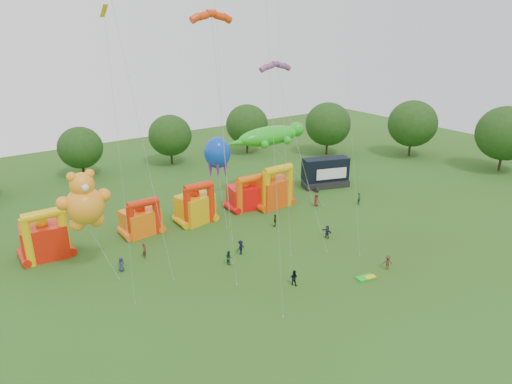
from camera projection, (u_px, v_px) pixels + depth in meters
ground at (353, 321)px, 42.34m from camera, size 160.00×160.00×0.00m
tree_ring at (344, 263)px, 39.99m from camera, size 123.79×125.89×12.07m
bouncy_castle_0 at (45, 238)px, 53.17m from camera, size 5.42×4.56×6.35m
bouncy_castle_1 at (141, 220)px, 59.24m from camera, size 4.84×4.06×5.13m
bouncy_castle_2 at (196, 206)px, 62.65m from camera, size 5.25×4.55×6.03m
bouncy_castle_3 at (245, 195)px, 67.34m from camera, size 5.22×4.54×5.41m
bouncy_castle_4 at (272, 190)px, 68.26m from camera, size 5.71×4.75×6.59m
stage_trailer at (325, 173)px, 76.17m from camera, size 8.20×5.21×4.99m
teddy_bear_kite at (90, 217)px, 48.10m from camera, size 5.63×5.26×11.92m
gecko_kite at (286, 159)px, 71.10m from camera, size 14.78×12.75×10.85m
octopus_kite at (220, 180)px, 63.76m from camera, size 4.29×8.01×11.13m
parafoil_kites at (185, 142)px, 47.29m from camera, size 23.54×11.92×31.00m
diamond_kites at (250, 142)px, 47.39m from camera, size 28.20×17.96×35.29m
folded_kite_bundle at (366, 278)px, 49.24m from camera, size 2.16×1.40×0.31m
spectator_0 at (121, 264)px, 50.58m from camera, size 0.91×0.68×1.69m
spectator_1 at (145, 251)px, 53.38m from camera, size 0.79×0.82×1.90m
spectator_2 at (229, 257)px, 52.04m from camera, size 0.74×0.89×1.67m
spectator_3 at (241, 247)px, 54.27m from camera, size 1.28×0.93×1.79m
spectator_4 at (275, 220)px, 61.64m from camera, size 1.04×1.05×1.78m
spectator_5 at (327, 232)px, 58.37m from camera, size 0.70×1.65×1.73m
spectator_6 at (316, 200)px, 68.51m from camera, size 0.99×0.68×1.94m
spectator_7 at (359, 199)px, 69.14m from camera, size 0.82×0.76×1.89m
spectator_8 at (294, 278)px, 47.91m from camera, size 0.99×1.05×1.72m
spectator_9 at (388, 262)px, 50.95m from camera, size 1.27×1.20×1.72m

